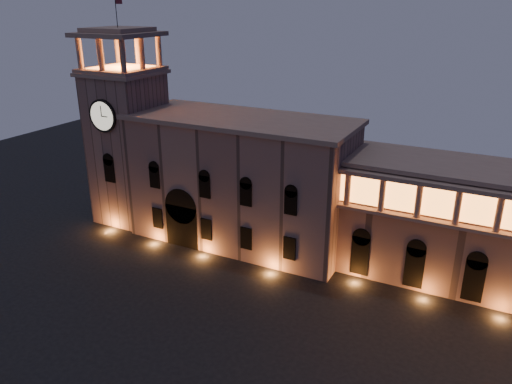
% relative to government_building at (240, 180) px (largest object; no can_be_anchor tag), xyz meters
% --- Properties ---
extents(ground, '(160.00, 160.00, 0.00)m').
position_rel_government_building_xyz_m(ground, '(2.08, -21.93, -8.77)').
color(ground, black).
rests_on(ground, ground).
extents(government_building, '(30.80, 12.80, 17.60)m').
position_rel_government_building_xyz_m(government_building, '(0.00, 0.00, 0.00)').
color(government_building, '#896559').
rests_on(government_building, ground).
extents(clock_tower, '(9.80, 9.80, 32.40)m').
position_rel_government_building_xyz_m(clock_tower, '(-18.42, -0.95, 3.73)').
color(clock_tower, '#896559').
rests_on(clock_tower, ground).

